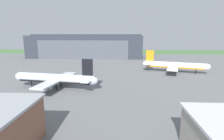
# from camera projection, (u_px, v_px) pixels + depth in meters

# --- Properties ---
(ground_plane) EXTENTS (440.00, 440.00, 0.00)m
(ground_plane) POSITION_uv_depth(u_px,v_px,m) (93.00, 89.00, 73.53)
(ground_plane) COLOR slate
(grass_field_strip) EXTENTS (440.00, 56.00, 0.08)m
(grass_field_strip) POSITION_uv_depth(u_px,v_px,m) (113.00, 52.00, 235.63)
(grass_field_strip) COLOR #46733C
(grass_field_strip) RESTS_ON ground_plane
(maintenance_hangar) EXTENTS (109.36, 36.15, 22.62)m
(maintenance_hangar) POSITION_uv_depth(u_px,v_px,m) (86.00, 46.00, 178.53)
(maintenance_hangar) COLOR #2D333D
(maintenance_hangar) RESTS_ON ground_plane
(airliner_far_right) EXTENTS (36.29, 30.91, 12.62)m
(airliner_far_right) POSITION_uv_depth(u_px,v_px,m) (174.00, 66.00, 104.77)
(airliner_far_right) COLOR silver
(airliner_far_right) RESTS_ON ground_plane
(airliner_near_right) EXTENTS (36.45, 28.18, 12.74)m
(airliner_near_right) POSITION_uv_depth(u_px,v_px,m) (55.00, 79.00, 73.08)
(airliner_near_right) COLOR silver
(airliner_near_right) RESTS_ON ground_plane
(stair_truck) EXTENTS (2.47, 4.91, 2.10)m
(stair_truck) POSITION_uv_depth(u_px,v_px,m) (31.00, 75.00, 94.06)
(stair_truck) COLOR #AD1E19
(stair_truck) RESTS_ON ground_plane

